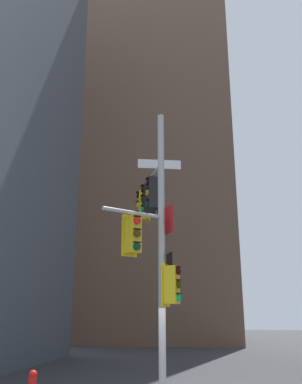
# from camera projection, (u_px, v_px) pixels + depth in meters

# --- Properties ---
(building_mid_block) EXTENTS (13.45, 13.45, 42.57)m
(building_mid_block) POSITION_uv_depth(u_px,v_px,m) (162.00, 125.00, 43.40)
(building_mid_block) COLOR brown
(building_mid_block) RESTS_ON ground
(signal_pole_assembly) EXTENTS (1.98, 4.02, 8.19)m
(signal_pole_assembly) POSITION_uv_depth(u_px,v_px,m) (153.00, 229.00, 12.39)
(signal_pole_assembly) COLOR #B2B2B5
(signal_pole_assembly) RESTS_ON ground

